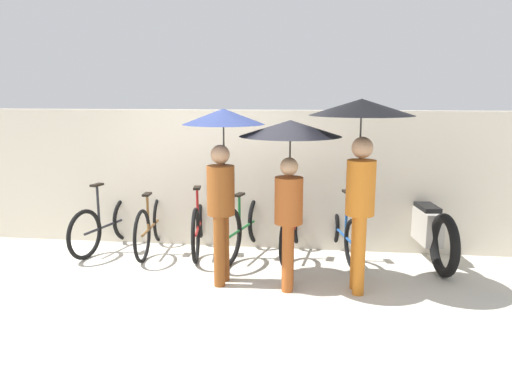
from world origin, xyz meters
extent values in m
plane|color=beige|center=(0.00, 0.00, 0.00)|extent=(30.00, 30.00, 0.00)
cube|color=beige|center=(0.00, 1.85, 0.99)|extent=(12.46, 0.12, 1.99)
torus|color=black|center=(-1.56, 1.94, 0.34)|extent=(0.21, 0.68, 0.69)
torus|color=black|center=(-1.78, 0.99, 0.34)|extent=(0.21, 0.68, 0.69)
cylinder|color=black|center=(-1.67, 1.47, 0.34)|extent=(0.26, 0.96, 0.04)
cylinder|color=black|center=(-1.71, 1.30, 0.65)|extent=(0.04, 0.04, 0.61)
cube|color=black|center=(-1.71, 1.30, 0.97)|extent=(0.13, 0.22, 0.03)
cylinder|color=black|center=(-1.56, 1.94, 0.71)|extent=(0.04, 0.04, 0.73)
cylinder|color=black|center=(-1.56, 1.94, 1.08)|extent=(0.43, 0.13, 0.03)
torus|color=black|center=(-1.03, 1.94, 0.36)|extent=(0.09, 0.71, 0.71)
torus|color=black|center=(-0.97, 0.98, 0.36)|extent=(0.09, 0.71, 0.71)
cylinder|color=brown|center=(-1.00, 1.46, 0.36)|extent=(0.10, 0.96, 0.04)
cylinder|color=brown|center=(-0.99, 1.29, 0.60)|extent=(0.04, 0.04, 0.49)
cube|color=black|center=(-0.99, 1.29, 0.86)|extent=(0.10, 0.21, 0.03)
cylinder|color=brown|center=(-1.03, 1.94, 0.71)|extent=(0.04, 0.04, 0.71)
cylinder|color=brown|center=(-1.03, 1.94, 1.07)|extent=(0.44, 0.06, 0.03)
torus|color=black|center=(-0.41, 2.05, 0.37)|extent=(0.16, 0.74, 0.74)
torus|color=black|center=(-0.26, 1.04, 0.37)|extent=(0.16, 0.74, 0.74)
cylinder|color=maroon|center=(-0.33, 1.55, 0.37)|extent=(0.19, 1.02, 0.04)
cylinder|color=maroon|center=(-0.31, 1.37, 0.65)|extent=(0.04, 0.04, 0.56)
cube|color=black|center=(-0.31, 1.37, 0.95)|extent=(0.12, 0.21, 0.03)
cylinder|color=maroon|center=(-0.41, 2.05, 0.69)|extent=(0.04, 0.04, 0.63)
cylinder|color=maroon|center=(-0.41, 2.05, 1.00)|extent=(0.44, 0.09, 0.03)
torus|color=black|center=(0.47, 2.01, 0.39)|extent=(0.25, 0.77, 0.78)
torus|color=black|center=(0.20, 0.95, 0.39)|extent=(0.25, 0.77, 0.78)
cylinder|color=#19662D|center=(0.33, 1.48, 0.39)|extent=(0.30, 1.07, 0.04)
cylinder|color=#19662D|center=(0.29, 1.29, 0.63)|extent=(0.04, 0.04, 0.48)
cube|color=black|center=(0.29, 1.29, 0.89)|extent=(0.14, 0.22, 0.03)
cylinder|color=#19662D|center=(0.47, 2.01, 0.70)|extent=(0.04, 0.04, 0.63)
cylinder|color=#19662D|center=(0.47, 2.01, 1.02)|extent=(0.43, 0.13, 0.03)
torus|color=black|center=(1.06, 2.01, 0.35)|extent=(0.15, 0.71, 0.71)
torus|color=black|center=(0.94, 1.05, 0.35)|extent=(0.15, 0.71, 0.71)
cylinder|color=maroon|center=(1.00, 1.53, 0.35)|extent=(0.16, 0.96, 0.04)
cylinder|color=maroon|center=(0.98, 1.36, 0.61)|extent=(0.04, 0.04, 0.51)
cube|color=black|center=(0.98, 1.36, 0.88)|extent=(0.11, 0.21, 0.03)
cylinder|color=maroon|center=(1.06, 2.01, 0.69)|extent=(0.04, 0.04, 0.68)
cylinder|color=maroon|center=(1.06, 2.01, 1.03)|extent=(0.44, 0.08, 0.03)
torus|color=black|center=(1.55, 2.03, 0.33)|extent=(0.21, 0.65, 0.66)
torus|color=black|center=(1.79, 1.04, 0.33)|extent=(0.21, 0.65, 0.66)
cylinder|color=#19478C|center=(1.67, 1.54, 0.33)|extent=(0.28, 1.00, 0.04)
cylinder|color=#19478C|center=(1.71, 1.36, 0.63)|extent=(0.04, 0.04, 0.60)
cube|color=black|center=(1.71, 1.36, 0.95)|extent=(0.14, 0.22, 0.03)
cylinder|color=#19478C|center=(1.55, 2.03, 0.67)|extent=(0.04, 0.04, 0.69)
cylinder|color=#19478C|center=(1.55, 2.03, 1.01)|extent=(0.43, 0.13, 0.03)
cylinder|color=brown|center=(0.21, 0.27, 0.42)|extent=(0.13, 0.13, 0.84)
cylinder|color=brown|center=(0.23, 0.45, 0.42)|extent=(0.13, 0.13, 0.84)
cylinder|color=brown|center=(0.22, 0.36, 1.13)|extent=(0.32, 0.32, 0.57)
sphere|color=tan|center=(0.22, 0.36, 1.54)|extent=(0.22, 0.22, 0.22)
cylinder|color=#332D28|center=(0.24, 0.50, 1.51)|extent=(0.02, 0.02, 0.71)
cone|color=#19234C|center=(0.24, 0.50, 1.96)|extent=(0.95, 0.95, 0.18)
cylinder|color=#9E4C1E|center=(1.01, 0.21, 0.39)|extent=(0.13, 0.13, 0.78)
cylinder|color=#9E4C1E|center=(1.01, 0.39, 0.39)|extent=(0.13, 0.13, 0.78)
cylinder|color=#9E4C1E|center=(1.01, 0.30, 1.04)|extent=(0.32, 0.32, 0.53)
sphere|color=tan|center=(1.01, 0.30, 1.43)|extent=(0.20, 0.20, 0.20)
cylinder|color=#332D28|center=(1.01, 0.44, 1.41)|extent=(0.02, 0.02, 0.68)
cone|color=black|center=(1.01, 0.44, 1.84)|extent=(1.15, 1.15, 0.18)
cylinder|color=#C66B1E|center=(1.81, 0.22, 0.45)|extent=(0.13, 0.13, 0.90)
cylinder|color=#C66B1E|center=(1.79, 0.40, 0.45)|extent=(0.13, 0.13, 0.90)
cylinder|color=#C66B1E|center=(1.80, 0.31, 1.20)|extent=(0.32, 0.32, 0.61)
sphere|color=tan|center=(1.80, 0.31, 1.65)|extent=(0.23, 0.23, 0.23)
cylinder|color=#332D28|center=(1.78, 0.45, 1.61)|extent=(0.02, 0.02, 0.75)
cone|color=black|center=(1.78, 0.45, 2.07)|extent=(1.15, 1.15, 0.18)
torus|color=black|center=(2.70, 2.21, 0.39)|extent=(0.23, 0.80, 0.79)
torus|color=black|center=(2.88, 0.94, 0.39)|extent=(0.23, 0.80, 0.79)
cube|color=#ADA89E|center=(2.79, 1.57, 0.47)|extent=(0.34, 0.73, 0.44)
cube|color=black|center=(2.79, 1.57, 0.72)|extent=(0.29, 0.52, 0.06)
cylinder|color=#B2B2B7|center=(2.70, 2.21, 0.94)|extent=(0.58, 0.11, 0.03)
camera|label=1|loc=(1.33, -5.15, 2.24)|focal=35.00mm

